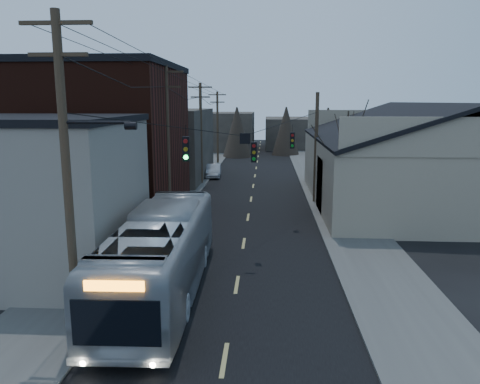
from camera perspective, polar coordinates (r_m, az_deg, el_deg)
The scene contains 13 objects.
road_surface at distance 41.84m, azimuth 1.54°, elevation 0.25°, with size 9.00×110.00×0.02m, color black.
sidewalk_left at distance 42.52m, azimuth -7.25°, elevation 0.41°, with size 4.00×110.00×0.12m, color #474744.
sidewalk_right at distance 42.14m, azimuth 10.41°, elevation 0.22°, with size 4.00×110.00×0.12m, color #474744.
building_clapboard at distance 22.95m, azimuth -23.26°, elevation -0.77°, with size 8.00×8.00×7.00m, color gray.
building_brick at distance 33.17m, azimuth -16.60°, elevation 5.67°, with size 10.00×12.00×10.00m, color black.
building_left_far at distance 48.48m, azimuth -9.56°, elevation 5.75°, with size 9.00×14.00×7.00m, color #312B27.
warehouse at distance 38.30m, azimuth 21.17°, elevation 2.57°, with size 16.16×20.60×7.73m.
building_far_left at distance 76.58m, azimuth -2.15°, elevation 7.41°, with size 10.00×12.00×6.00m, color #312B27.
building_far_right at distance 81.46m, azimuth 7.40°, elevation 7.19°, with size 12.00×14.00×5.00m, color #312B27.
bare_tree at distance 31.81m, azimuth 12.81°, elevation 3.10°, with size 0.40×0.40×7.20m, color black.
utility_lines at distance 35.61m, azimuth -3.76°, elevation 6.37°, with size 11.24×45.28×10.50m.
bus at distance 19.41m, azimuth -9.57°, elevation -7.48°, with size 2.90×12.41×3.46m, color #9FA4AA.
parked_car at distance 48.96m, azimuth -3.24°, elevation 2.61°, with size 1.43×4.11×1.35m, color #A9ABB1.
Camera 1 is at (1.23, -11.08, 7.84)m, focal length 35.00 mm.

